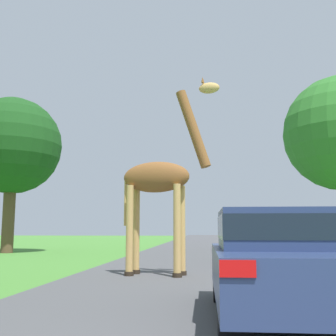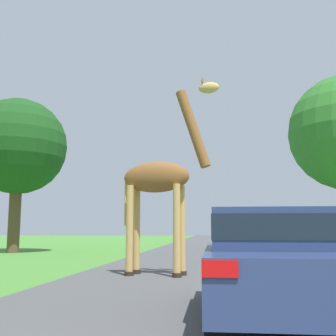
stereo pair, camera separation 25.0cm
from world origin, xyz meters
name	(u,v)px [view 1 (the left image)]	position (x,y,z in m)	size (l,w,h in m)	color
road	(207,246)	(0.00, 30.00, 0.00)	(7.33, 120.00, 0.00)	#4C4C4F
giraffe_near_road	(161,183)	(-1.29, 9.51, 2.43)	(2.71, 0.98, 5.25)	tan
car_lead_maroon	(282,260)	(0.91, 4.40, 0.78)	(1.85, 4.14, 1.46)	navy
car_queue_right	(271,242)	(2.17, 13.63, 0.74)	(1.82, 4.22, 1.40)	gray
car_queue_left	(251,236)	(2.59, 24.19, 0.79)	(1.97, 4.58, 1.51)	silver
tree_far_right	(12,146)	(-10.27, 19.47, 5.56)	(5.12, 5.12, 8.16)	brown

